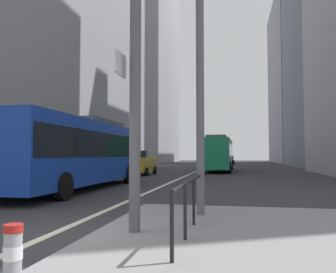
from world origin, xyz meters
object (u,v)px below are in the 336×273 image
(car_receding_near, at_px, (228,158))
(traffic_signal_gantry, at_px, (23,32))
(city_bus_blue_oncoming, at_px, (80,150))
(bollard_left, at_px, (13,257))
(street_lamp_post, at_px, (200,10))
(car_receding_far, at_px, (224,159))
(car_oncoming_mid, at_px, (140,163))
(city_bus_red_receding, at_px, (218,153))

(car_receding_near, relative_size, traffic_signal_gantry, 0.61)
(city_bus_blue_oncoming, bearing_deg, car_receding_near, 82.67)
(car_receding_near, xyz_separation_m, bollard_left, (-1.20, -59.39, -0.42))
(traffic_signal_gantry, xyz_separation_m, street_lamp_post, (3.49, 2.17, 1.12))
(car_receding_far, distance_m, traffic_signal_gantry, 51.14)
(car_receding_near, bearing_deg, car_oncoming_mid, -100.38)
(car_receding_far, relative_size, street_lamp_post, 0.51)
(street_lamp_post, xyz_separation_m, bollard_left, (-1.39, -5.39, -4.71))
(car_oncoming_mid, distance_m, bollard_left, 24.58)
(city_bus_blue_oncoming, bearing_deg, traffic_signal_gantry, -72.37)
(car_receding_near, bearing_deg, city_bus_red_receding, -91.11)
(car_receding_near, xyz_separation_m, traffic_signal_gantry, (-3.30, -56.17, 3.17))
(car_oncoming_mid, bearing_deg, street_lamp_post, -70.27)
(city_bus_red_receding, height_order, car_receding_far, city_bus_red_receding)
(car_receding_near, bearing_deg, car_receding_far, -96.76)
(traffic_signal_gantry, relative_size, bollard_left, 9.53)
(car_oncoming_mid, bearing_deg, bollard_left, -77.59)
(city_bus_blue_oncoming, height_order, car_oncoming_mid, city_bus_blue_oncoming)
(city_bus_red_receding, height_order, car_receding_near, city_bus_red_receding)
(car_oncoming_mid, relative_size, traffic_signal_gantry, 0.59)
(city_bus_blue_oncoming, bearing_deg, car_receding_far, 82.60)
(car_oncoming_mid, bearing_deg, car_receding_near, 79.62)
(city_bus_red_receding, distance_m, car_oncoming_mid, 9.66)
(traffic_signal_gantry, bearing_deg, car_receding_near, 86.64)
(car_receding_near, height_order, car_receding_far, same)
(bollard_left, bearing_deg, car_oncoming_mid, 102.41)
(car_receding_far, relative_size, bollard_left, 5.38)
(city_bus_blue_oncoming, relative_size, car_receding_far, 2.92)
(car_receding_near, relative_size, bollard_left, 5.83)
(city_bus_blue_oncoming, relative_size, city_bus_red_receding, 1.01)
(bollard_left, bearing_deg, street_lamp_post, 75.51)
(car_receding_far, bearing_deg, city_bus_blue_oncoming, -97.40)
(street_lamp_post, bearing_deg, car_receding_near, 90.21)
(city_bus_blue_oncoming, distance_m, street_lamp_post, 9.76)
(city_bus_red_receding, xyz_separation_m, traffic_signal_gantry, (-2.76, -28.36, 2.33))
(city_bus_blue_oncoming, xyz_separation_m, car_receding_far, (5.48, 42.18, -0.85))
(city_bus_blue_oncoming, xyz_separation_m, street_lamp_post, (6.29, -6.62, 3.45))
(city_bus_red_receding, bearing_deg, traffic_signal_gantry, -95.56)
(car_oncoming_mid, xyz_separation_m, street_lamp_post, (6.68, -18.61, 4.29))
(city_bus_red_receding, relative_size, traffic_signal_gantry, 1.62)
(bollard_left, bearing_deg, city_bus_blue_oncoming, 112.17)
(car_receding_far, bearing_deg, city_bus_red_receding, -89.81)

